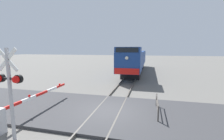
% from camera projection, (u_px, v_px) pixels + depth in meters
% --- Properties ---
extents(ground_plane, '(160.00, 160.00, 0.00)m').
position_uv_depth(ground_plane, '(108.00, 113.00, 9.18)').
color(ground_plane, '#605E59').
extents(rail_track_left, '(0.08, 80.00, 0.15)m').
position_uv_depth(rail_track_left, '(96.00, 110.00, 9.34)').
color(rail_track_left, '#59544C').
rests_on(rail_track_left, ground_plane).
extents(rail_track_right, '(0.08, 80.00, 0.15)m').
position_uv_depth(rail_track_right, '(120.00, 113.00, 9.01)').
color(rail_track_right, '#59544C').
rests_on(rail_track_right, ground_plane).
extents(road_surface, '(36.00, 5.49, 0.15)m').
position_uv_depth(road_surface, '(108.00, 112.00, 9.17)').
color(road_surface, '#38383A').
rests_on(road_surface, ground_plane).
extents(locomotive, '(2.75, 18.66, 3.94)m').
position_uv_depth(locomotive, '(135.00, 59.00, 24.77)').
color(locomotive, black).
rests_on(locomotive, ground_plane).
extents(crossing_signal, '(1.18, 0.33, 3.81)m').
position_uv_depth(crossing_signal, '(9.00, 85.00, 6.12)').
color(crossing_signal, '#ADADB2').
rests_on(crossing_signal, ground_plane).
extents(crossing_gate, '(0.36, 5.89, 1.26)m').
position_uv_depth(crossing_gate, '(14.00, 110.00, 7.57)').
color(crossing_gate, silver).
rests_on(crossing_gate, ground_plane).
extents(guard_railing, '(0.08, 2.27, 0.95)m').
position_uv_depth(guard_railing, '(157.00, 105.00, 8.77)').
color(guard_railing, '#4C4742').
rests_on(guard_railing, ground_plane).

